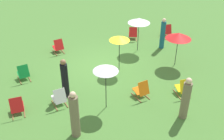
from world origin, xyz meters
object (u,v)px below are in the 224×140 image
deckchair_7 (17,107)px  person_2 (65,79)px  deckchair_0 (141,90)px  deckchair_2 (59,98)px  deckchair_8 (167,31)px  umbrella_2 (139,21)px  umbrella_0 (179,36)px  deckchair_4 (58,47)px  deckchair_9 (133,34)px  umbrella_1 (106,69)px  person_3 (163,34)px  deckchair_6 (23,73)px  person_0 (75,116)px  person_1 (186,99)px  umbrella_3 (119,38)px  deckchair_1 (183,88)px

deckchair_7 → person_2: person_2 is taller
deckchair_0 → deckchair_2: bearing=-20.3°
deckchair_8 → umbrella_2: (2.36, 1.30, 1.41)m
umbrella_0 → person_2: 5.91m
deckchair_2 → deckchair_4: same height
deckchair_9 → umbrella_0: 3.86m
umbrella_1 → person_3: size_ratio=1.10×
deckchair_6 → person_0: person_0 is taller
deckchair_0 → deckchair_9: same height
deckchair_0 → person_1: (-1.13, 1.60, 0.48)m
deckchair_4 → deckchair_9: same height
deckchair_6 → umbrella_0: size_ratio=0.48×
deckchair_7 → umbrella_0: umbrella_0 is taller
umbrella_1 → umbrella_0: bearing=-150.1°
umbrella_1 → deckchair_4: bearing=-75.0°
deckchair_0 → umbrella_3: bearing=-97.6°
deckchair_1 → person_0: size_ratio=0.44×
deckchair_9 → umbrella_3: umbrella_3 is taller
umbrella_1 → deckchair_8: bearing=-132.5°
deckchair_1 → person_1: 1.53m
deckchair_9 → umbrella_2: 2.03m
umbrella_2 → person_3: 1.72m
deckchair_8 → umbrella_3: (3.96, 3.09, 1.36)m
deckchair_2 → deckchair_7: size_ratio=1.02×
deckchair_9 → person_0: (4.53, 7.13, 0.52)m
deckchair_2 → deckchair_4: 4.71m
deckchair_7 → umbrella_3: 5.42m
umbrella_1 → umbrella_3: 2.99m
umbrella_2 → person_3: umbrella_2 is taller
umbrella_0 → umbrella_2: 2.43m
deckchair_9 → umbrella_2: size_ratio=0.45×
person_2 → umbrella_2: bearing=-104.4°
deckchair_2 → umbrella_2: size_ratio=0.44×
umbrella_0 → deckchair_8: bearing=-107.3°
deckchair_4 → umbrella_1: (-1.42, 5.31, 1.47)m
deckchair_1 → deckchair_6: 7.27m
deckchair_9 → person_2: (4.60, 4.73, 0.49)m
umbrella_2 → umbrella_3: size_ratio=1.05×
person_1 → person_3: (-1.63, -5.75, 0.01)m
person_0 → deckchair_2: bearing=82.5°
deckchair_8 → person_1: size_ratio=0.46×
umbrella_0 → deckchair_7: bearing=14.3°
person_3 → umbrella_0: bearing=-98.9°
deckchair_6 → deckchair_0: bearing=137.8°
deckchair_9 → umbrella_1: size_ratio=0.44×
deckchair_1 → deckchair_2: (5.20, -0.65, 0.00)m
person_3 → person_0: bearing=-140.9°
deckchair_2 → deckchair_9: 7.24m
person_0 → person_2: person_0 is taller
umbrella_0 → umbrella_3: size_ratio=0.97×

